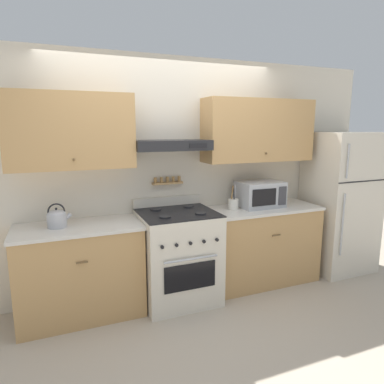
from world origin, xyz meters
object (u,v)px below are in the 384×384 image
object	(u,v)px
stove_range	(178,256)
refrigerator	(340,202)
utensil_crock	(233,204)
tea_kettle	(57,218)
microwave	(260,194)

from	to	relation	value
stove_range	refrigerator	world-z (taller)	refrigerator
stove_range	utensil_crock	distance (m)	0.85
refrigerator	stove_range	bearing A→B (deg)	-179.71
tea_kettle	microwave	bearing A→B (deg)	0.47
tea_kettle	microwave	xyz separation A→B (m)	(2.19, 0.02, 0.06)
stove_range	refrigerator	bearing A→B (deg)	0.29
tea_kettle	microwave	world-z (taller)	microwave
stove_range	refrigerator	xyz separation A→B (m)	(2.19, 0.01, 0.40)
refrigerator	microwave	bearing A→B (deg)	175.63
refrigerator	tea_kettle	xyz separation A→B (m)	(-3.34, 0.07, 0.11)
microwave	stove_range	bearing A→B (deg)	-174.65
utensil_crock	tea_kettle	bearing A→B (deg)	-180.00
refrigerator	tea_kettle	world-z (taller)	refrigerator
refrigerator	utensil_crock	distance (m)	1.50
refrigerator	microwave	distance (m)	1.16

